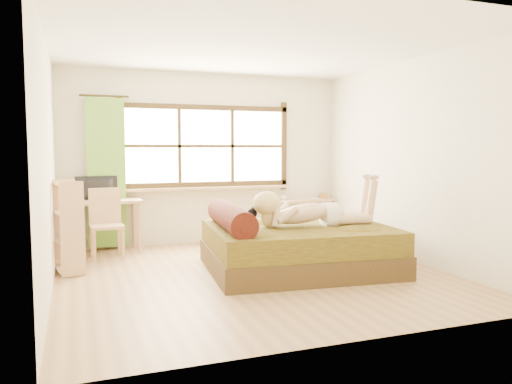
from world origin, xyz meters
name	(u,v)px	position (x,y,z in m)	size (l,w,h in m)	color
floor	(253,274)	(0.00, 0.00, 0.00)	(4.50, 4.50, 0.00)	#9E754C
ceiling	(253,46)	(0.00, 0.00, 2.70)	(4.50, 4.50, 0.00)	white
wall_back	(206,159)	(0.00, 2.25, 1.35)	(4.50, 4.50, 0.00)	silver
wall_front	(353,170)	(0.00, -2.25, 1.35)	(4.50, 4.50, 0.00)	silver
wall_left	(47,164)	(-2.25, 0.00, 1.35)	(4.50, 4.50, 0.00)	silver
wall_right	(412,161)	(2.25, 0.00, 1.35)	(4.50, 4.50, 0.00)	silver
window	(206,149)	(0.00, 2.22, 1.51)	(2.80, 0.16, 1.46)	#FFEDBF
curtain	(106,173)	(-1.55, 2.13, 1.15)	(0.55, 0.10, 2.20)	#578925
bed	(294,246)	(0.56, 0.05, 0.30)	(2.37, 1.97, 0.84)	black
woman	(312,199)	(0.76, -0.01, 0.89)	(1.55, 0.44, 0.66)	#D2AC87
kitten	(241,217)	(-0.11, 0.14, 0.69)	(0.33, 0.13, 0.27)	black
desk	(97,207)	(-1.70, 1.95, 0.67)	(1.25, 0.62, 0.77)	tan
monitor	(97,188)	(-1.70, 2.00, 0.94)	(0.60, 0.08, 0.34)	black
chair	(106,219)	(-1.60, 1.59, 0.54)	(0.45, 0.45, 0.96)	tan
pipe_shelf	(301,210)	(1.59, 2.07, 0.48)	(1.33, 0.50, 0.74)	tan
cup	(284,198)	(1.28, 2.07, 0.69)	(0.11, 0.11, 0.09)	gray
book	(311,199)	(1.78, 2.07, 0.66)	(0.15, 0.21, 0.02)	gray
bookshelf	(68,227)	(-2.08, 0.84, 0.57)	(0.37, 0.53, 1.12)	tan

